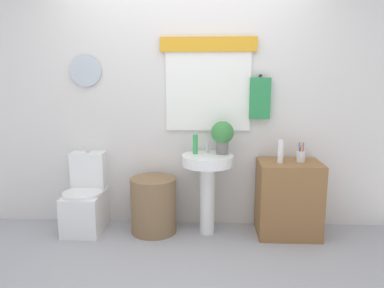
{
  "coord_description": "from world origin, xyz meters",
  "views": [
    {
      "loc": [
        0.24,
        -2.59,
        1.54
      ],
      "look_at": [
        0.08,
        0.8,
        0.9
      ],
      "focal_mm": 34.5,
      "sensor_mm": 36.0,
      "label": 1
    }
  ],
  "objects_px": {
    "soap_bottle": "(195,144)",
    "toothbrush_cup": "(301,156)",
    "pedestal_sink": "(207,175)",
    "potted_plant": "(222,135)",
    "wooden_cabinet": "(288,199)",
    "lotion_bottle": "(280,152)",
    "toilet": "(86,201)",
    "laundry_hamper": "(154,205)"
  },
  "relations": [
    {
      "from": "pedestal_sink",
      "to": "potted_plant",
      "type": "distance_m",
      "value": 0.42
    },
    {
      "from": "pedestal_sink",
      "to": "wooden_cabinet",
      "type": "relative_size",
      "value": 1.08
    },
    {
      "from": "lotion_bottle",
      "to": "soap_bottle",
      "type": "bearing_deg",
      "value": 173.59
    },
    {
      "from": "laundry_hamper",
      "to": "pedestal_sink",
      "type": "height_order",
      "value": "pedestal_sink"
    },
    {
      "from": "laundry_hamper",
      "to": "soap_bottle",
      "type": "xyz_separation_m",
      "value": [
        0.41,
        0.05,
        0.61
      ]
    },
    {
      "from": "pedestal_sink",
      "to": "soap_bottle",
      "type": "xyz_separation_m",
      "value": [
        -0.12,
        0.05,
        0.3
      ]
    },
    {
      "from": "laundry_hamper",
      "to": "soap_bottle",
      "type": "relative_size",
      "value": 2.88
    },
    {
      "from": "soap_bottle",
      "to": "toothbrush_cup",
      "type": "relative_size",
      "value": 1.03
    },
    {
      "from": "pedestal_sink",
      "to": "laundry_hamper",
      "type": "bearing_deg",
      "value": -180.0
    },
    {
      "from": "potted_plant",
      "to": "soap_bottle",
      "type": "bearing_deg",
      "value": -177.8
    },
    {
      "from": "toothbrush_cup",
      "to": "soap_bottle",
      "type": "bearing_deg",
      "value": 178.28
    },
    {
      "from": "potted_plant",
      "to": "lotion_bottle",
      "type": "relative_size",
      "value": 1.47
    },
    {
      "from": "toilet",
      "to": "lotion_bottle",
      "type": "xyz_separation_m",
      "value": [
        1.9,
        -0.08,
        0.54
      ]
    },
    {
      "from": "toilet",
      "to": "potted_plant",
      "type": "relative_size",
      "value": 2.46
    },
    {
      "from": "toothbrush_cup",
      "to": "toilet",
      "type": "bearing_deg",
      "value": 179.51
    },
    {
      "from": "toilet",
      "to": "toothbrush_cup",
      "type": "bearing_deg",
      "value": -0.49
    },
    {
      "from": "potted_plant",
      "to": "toilet",
      "type": "bearing_deg",
      "value": -179.07
    },
    {
      "from": "toothbrush_cup",
      "to": "pedestal_sink",
      "type": "bearing_deg",
      "value": -178.72
    },
    {
      "from": "wooden_cabinet",
      "to": "toothbrush_cup",
      "type": "distance_m",
      "value": 0.43
    },
    {
      "from": "wooden_cabinet",
      "to": "lotion_bottle",
      "type": "height_order",
      "value": "lotion_bottle"
    },
    {
      "from": "pedestal_sink",
      "to": "potted_plant",
      "type": "relative_size",
      "value": 2.46
    },
    {
      "from": "laundry_hamper",
      "to": "pedestal_sink",
      "type": "distance_m",
      "value": 0.61
    },
    {
      "from": "toilet",
      "to": "soap_bottle",
      "type": "distance_m",
      "value": 1.24
    },
    {
      "from": "lotion_bottle",
      "to": "potted_plant",
      "type": "bearing_deg",
      "value": 169.53
    },
    {
      "from": "lotion_bottle",
      "to": "toothbrush_cup",
      "type": "height_order",
      "value": "lotion_bottle"
    },
    {
      "from": "toilet",
      "to": "pedestal_sink",
      "type": "relative_size",
      "value": 1.0
    },
    {
      "from": "pedestal_sink",
      "to": "wooden_cabinet",
      "type": "xyz_separation_m",
      "value": [
        0.78,
        -0.0,
        -0.22
      ]
    },
    {
      "from": "soap_bottle",
      "to": "wooden_cabinet",
      "type": "bearing_deg",
      "value": -3.17
    },
    {
      "from": "pedestal_sink",
      "to": "toilet",
      "type": "bearing_deg",
      "value": 178.22
    },
    {
      "from": "laundry_hamper",
      "to": "toothbrush_cup",
      "type": "height_order",
      "value": "toothbrush_cup"
    },
    {
      "from": "pedestal_sink",
      "to": "lotion_bottle",
      "type": "bearing_deg",
      "value": -3.36
    },
    {
      "from": "soap_bottle",
      "to": "laundry_hamper",
      "type": "bearing_deg",
      "value": -173.05
    },
    {
      "from": "toilet",
      "to": "lotion_bottle",
      "type": "distance_m",
      "value": 1.98
    },
    {
      "from": "toilet",
      "to": "soap_bottle",
      "type": "bearing_deg",
      "value": 0.63
    },
    {
      "from": "laundry_hamper",
      "to": "lotion_bottle",
      "type": "bearing_deg",
      "value": -1.89
    },
    {
      "from": "lotion_bottle",
      "to": "toothbrush_cup",
      "type": "bearing_deg",
      "value": 16.22
    },
    {
      "from": "toilet",
      "to": "pedestal_sink",
      "type": "height_order",
      "value": "same"
    },
    {
      "from": "lotion_bottle",
      "to": "toothbrush_cup",
      "type": "relative_size",
      "value": 1.17
    },
    {
      "from": "laundry_hamper",
      "to": "soap_bottle",
      "type": "distance_m",
      "value": 0.73
    },
    {
      "from": "soap_bottle",
      "to": "lotion_bottle",
      "type": "bearing_deg",
      "value": -6.41
    },
    {
      "from": "soap_bottle",
      "to": "toothbrush_cup",
      "type": "distance_m",
      "value": 1.01
    },
    {
      "from": "pedestal_sink",
      "to": "toothbrush_cup",
      "type": "xyz_separation_m",
      "value": [
        0.89,
        0.02,
        0.2
      ]
    }
  ]
}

